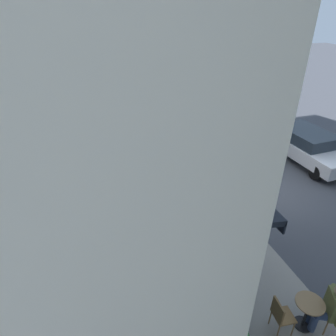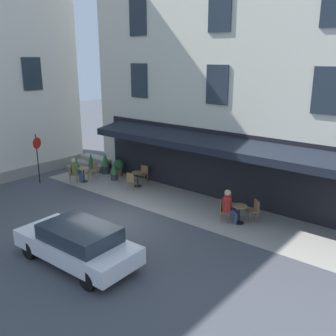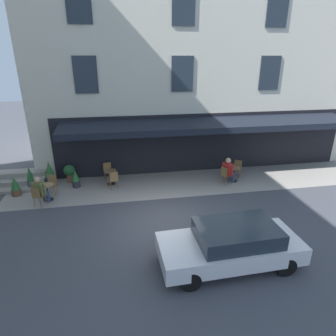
# 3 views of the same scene
# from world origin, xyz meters

# --- Properties ---
(ground_plane) EXTENTS (70.00, 70.00, 0.00)m
(ground_plane) POSITION_xyz_m (0.00, 0.00, 0.00)
(ground_plane) COLOR #42444C
(sidewalk_cafe_terrace) EXTENTS (20.50, 3.20, 0.01)m
(sidewalk_cafe_terrace) POSITION_xyz_m (-3.25, -3.40, 0.00)
(sidewalk_cafe_terrace) COLOR gray
(sidewalk_cafe_terrace) RESTS_ON ground_plane
(cafe_building_facade) EXTENTS (20.00, 10.70, 15.00)m
(cafe_building_facade) POSITION_xyz_m (-4.00, -9.49, 7.49)
(cafe_building_facade) COLOR beige
(cafe_building_facade) RESTS_ON ground_plane
(back_alley_steps) EXTENTS (2.40, 1.75, 0.60)m
(back_alley_steps) POSITION_xyz_m (6.60, -4.59, 0.24)
(back_alley_steps) COLOR gray
(back_alley_steps) RESTS_ON ground_plane
(cafe_table_near_entrance) EXTENTS (0.60, 0.60, 0.75)m
(cafe_table_near_entrance) POSITION_xyz_m (-4.05, -3.13, 0.49)
(cafe_table_near_entrance) COLOR black
(cafe_table_near_entrance) RESTS_ON ground_plane
(cafe_chair_wicker_near_door) EXTENTS (0.53, 0.53, 0.91)m
(cafe_chair_wicker_near_door) POSITION_xyz_m (-3.48, -2.87, 0.55)
(cafe_chair_wicker_near_door) COLOR olive
(cafe_chair_wicker_near_door) RESTS_ON ground_plane
(cafe_chair_wicker_kerbside) EXTENTS (0.56, 0.56, 0.91)m
(cafe_chair_wicker_kerbside) POSITION_xyz_m (-4.43, -3.64, 0.55)
(cafe_chair_wicker_kerbside) COLOR olive
(cafe_chair_wicker_kerbside) RESTS_ON ground_plane
(cafe_table_mid_terrace) EXTENTS (0.60, 0.60, 0.75)m
(cafe_table_mid_terrace) POSITION_xyz_m (4.90, -2.57, 0.49)
(cafe_table_mid_terrace) COLOR black
(cafe_table_mid_terrace) RESTS_ON ground_plane
(cafe_chair_wicker_corner_right) EXTENTS (0.54, 0.54, 0.91)m
(cafe_chair_wicker_corner_right) POSITION_xyz_m (5.18, -2.01, 0.55)
(cafe_chair_wicker_corner_right) COLOR olive
(cafe_chair_wicker_corner_right) RESTS_ON ground_plane
(cafe_chair_wicker_by_window) EXTENTS (0.44, 0.44, 0.91)m
(cafe_chair_wicker_by_window) POSITION_xyz_m (4.82, -3.20, 0.55)
(cafe_chair_wicker_by_window) COLOR olive
(cafe_chair_wicker_by_window) RESTS_ON ground_plane
(cafe_table_streetside) EXTENTS (0.60, 0.60, 0.75)m
(cafe_table_streetside) POSITION_xyz_m (2.16, -3.83, 0.49)
(cafe_table_streetside) COLOR black
(cafe_table_streetside) RESTS_ON ground_plane
(cafe_chair_wicker_back_row) EXTENTS (0.49, 0.49, 0.91)m
(cafe_chair_wicker_back_row) POSITION_xyz_m (2.01, -3.22, 0.55)
(cafe_chair_wicker_back_row) COLOR olive
(cafe_chair_wicker_back_row) RESTS_ON ground_plane
(cafe_chair_wicker_facing_street) EXTENTS (0.48, 0.48, 0.91)m
(cafe_chair_wicker_facing_street) POSITION_xyz_m (2.31, -4.44, 0.55)
(cafe_chair_wicker_facing_street) COLOR olive
(cafe_chair_wicker_facing_street) RESTS_ON ground_plane
(seated_patron_in_red) EXTENTS (0.68, 0.66, 1.37)m
(seated_patron_in_red) POSITION_xyz_m (-3.68, -2.96, 0.72)
(seated_patron_in_red) COLOR navy
(seated_patron_in_red) RESTS_ON ground_plane
(seated_companion_in_olive) EXTENTS (0.63, 0.65, 1.33)m
(seated_companion_in_olive) POSITION_xyz_m (5.08, -2.20, 0.71)
(seated_companion_in_olive) COLOR navy
(seated_companion_in_olive) RESTS_ON ground_plane
(potted_plant_mid_terrace) EXTENTS (0.56, 0.56, 0.91)m
(potted_plant_mid_terrace) POSITION_xyz_m (4.23, -4.48, 0.54)
(potted_plant_mid_terrace) COLOR brown
(potted_plant_mid_terrace) RESTS_ON ground_plane
(potted_plant_entrance_left) EXTENTS (0.38, 0.38, 0.91)m
(potted_plant_entrance_left) POSITION_xyz_m (3.85, -3.77, 0.44)
(potted_plant_entrance_left) COLOR #2D2D33
(potted_plant_entrance_left) RESTS_ON ground_plane
(potted_plant_by_steps) EXTENTS (0.41, 0.41, 0.94)m
(potted_plant_by_steps) POSITION_xyz_m (6.47, -3.32, 0.46)
(potted_plant_by_steps) COLOR brown
(potted_plant_by_steps) RESTS_ON ground_plane
(potted_plant_entrance_right) EXTENTS (0.47, 0.47, 1.23)m
(potted_plant_entrance_right) POSITION_xyz_m (5.13, -4.30, 0.60)
(potted_plant_entrance_right) COLOR #2D2D33
(potted_plant_entrance_right) RESTS_ON ground_plane
(potted_plant_under_sign) EXTENTS (0.36, 0.36, 1.15)m
(potted_plant_under_sign) POSITION_xyz_m (5.96, -3.96, 0.56)
(potted_plant_under_sign) COLOR #4C4C51
(potted_plant_under_sign) RESTS_ON ground_plane
(parked_car_white) EXTENTS (4.35, 1.93, 1.33)m
(parked_car_white) POSITION_xyz_m (-1.56, 2.81, 0.71)
(parked_car_white) COLOR silver
(parked_car_white) RESTS_ON ground_plane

